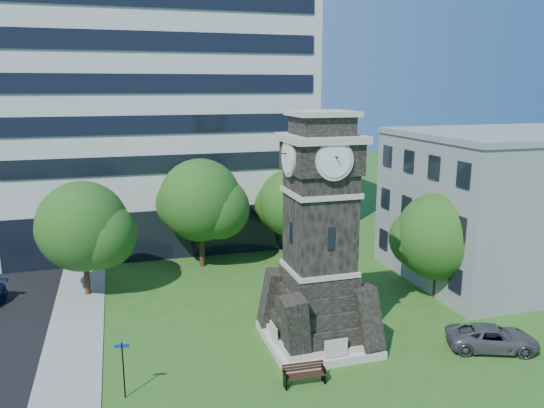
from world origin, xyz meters
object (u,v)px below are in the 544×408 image
object	(u,v)px
park_bench	(304,373)
street_sign	(123,363)
clock_tower	(319,248)
car_east_lot	(492,338)

from	to	relation	value
park_bench	street_sign	xyz separation A→B (m)	(-7.91, 1.21, 1.10)
clock_tower	street_sign	bearing A→B (deg)	-166.39
clock_tower	street_sign	xyz separation A→B (m)	(-9.99, -2.42, -3.64)
car_east_lot	clock_tower	bearing A→B (deg)	89.74
car_east_lot	park_bench	xyz separation A→B (m)	(-10.51, -0.35, -0.10)
car_east_lot	street_sign	bearing A→B (deg)	108.32
clock_tower	park_bench	size ratio (longest dim) A/B	6.18
park_bench	car_east_lot	bearing A→B (deg)	4.75
car_east_lot	street_sign	size ratio (longest dim) A/B	1.75
street_sign	clock_tower	bearing A→B (deg)	23.18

